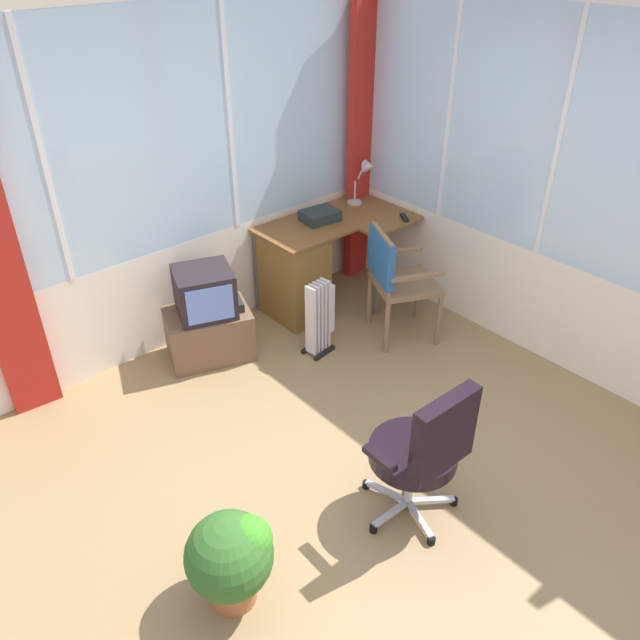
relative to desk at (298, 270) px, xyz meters
The scene contains 13 objects.
ground 2.34m from the desk, 117.51° to the right, with size 5.17×5.72×0.06m, color #92764E.
north_window_panel 1.45m from the desk, 161.65° to the left, with size 4.17×0.07×2.70m.
east_window_panel 2.48m from the desk, 62.63° to the right, with size 0.07×4.72×2.70m.
curtain_corner 1.30m from the desk, 13.50° to the left, with size 0.32×0.07×2.60m, color #B3241B.
desk is the anchor object (origin of this frame).
desk_lamp 1.04m from the desk, ahead, with size 0.23×0.20×0.40m.
tv_remote 1.01m from the desk, 25.80° to the right, with size 0.04×0.15×0.02m, color black.
paper_tray 0.49m from the desk, ahead, with size 0.30×0.23×0.09m, color #222D29.
wooden_armchair 0.85m from the desk, 67.42° to the right, with size 0.65×0.64×0.95m.
office_chair 2.37m from the desk, 112.64° to the right, with size 0.60×0.58×0.95m.
tv_on_stand 0.94m from the desk, behind, with size 0.75×0.64×0.76m.
space_heater 0.62m from the desk, 113.39° to the right, with size 0.28×0.20×0.63m.
potted_plant 2.79m from the desk, 136.28° to the right, with size 0.44×0.44×0.55m.
Camera 1 is at (-1.92, -1.65, 2.98)m, focal length 35.38 mm.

